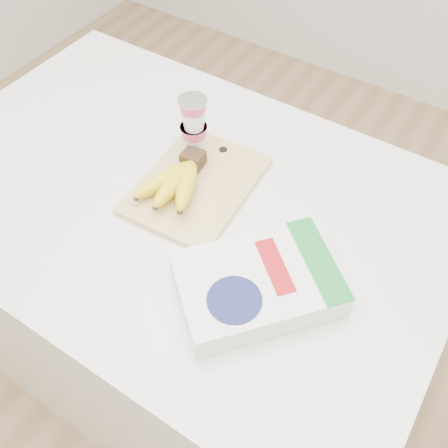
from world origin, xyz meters
name	(u,v)px	position (x,y,z in m)	size (l,w,h in m)	color
room	(157,27)	(0.00, 0.00, 1.35)	(4.00, 4.00, 4.00)	tan
table	(187,299)	(0.00, 0.00, 0.47)	(1.26, 0.84, 0.95)	white
cutting_board	(197,185)	(0.03, 0.04, 0.95)	(0.23, 0.32, 0.02)	#D6BD75
bananas	(177,180)	(0.00, 0.00, 0.99)	(0.15, 0.20, 0.06)	#382816
yogurt_stack	(194,125)	(-0.03, 0.12, 1.05)	(0.07, 0.07, 0.15)	white
cereal_box	(258,284)	(0.29, -0.13, 0.98)	(0.34, 0.35, 0.07)	white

